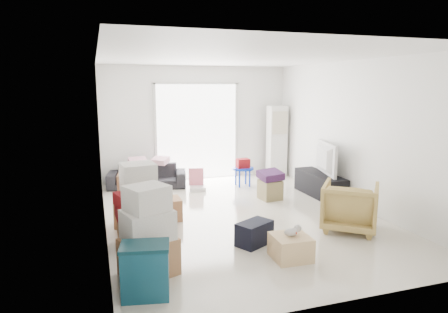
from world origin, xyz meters
name	(u,v)px	position (x,y,z in m)	size (l,w,h in m)	color
room_shell	(240,139)	(0.00, 0.00, 1.35)	(4.98, 6.48, 3.18)	beige
sliding_door	(197,128)	(0.00, 2.98, 1.24)	(2.10, 0.04, 2.33)	white
ac_tower	(277,141)	(1.95, 2.65, 0.88)	(0.45, 0.30, 1.75)	silver
tv_console	(320,185)	(2.00, 0.67, 0.24)	(0.42, 1.41, 0.47)	black
television	(321,170)	(2.00, 0.67, 0.54)	(1.11, 0.64, 0.15)	black
sofa	(147,172)	(-1.28, 2.50, 0.33)	(1.71, 0.50, 0.67)	#27262B
pillow_left	(137,155)	(-1.47, 2.53, 0.72)	(0.35, 0.27, 0.11)	#E3A6AF
pillow_right	(160,154)	(-0.98, 2.49, 0.73)	(0.34, 0.27, 0.12)	#E3A6AF
armchair	(350,204)	(1.39, -1.19, 0.42)	(0.81, 0.76, 0.83)	tan
storage_bins	(145,270)	(-1.90, -2.25, 0.30)	(0.57, 0.45, 0.59)	navy
box_stack_a	(148,235)	(-1.80, -1.74, 0.49)	(0.74, 0.68, 1.10)	#976A44
box_stack_b	(139,211)	(-1.80, -0.82, 0.52)	(0.70, 0.61, 1.19)	#976A44
box_stack_c	(136,200)	(-1.77, 0.06, 0.43)	(0.72, 0.66, 0.88)	#976A44
loose_box	(168,209)	(-1.23, 0.18, 0.18)	(0.44, 0.44, 0.36)	#976A44
duffel_bag	(254,233)	(-0.25, -1.28, 0.17)	(0.52, 0.31, 0.33)	black
ottoman	(270,190)	(0.92, 0.76, 0.19)	(0.39, 0.39, 0.39)	#958956
blanket	(270,177)	(0.92, 0.76, 0.46)	(0.43, 0.43, 0.14)	#442051
kids_table	(243,167)	(0.78, 1.94, 0.44)	(0.49, 0.49, 0.62)	#0A2DB6
toy_walker	(197,184)	(-0.28, 1.91, 0.13)	(0.41, 0.38, 0.47)	silver
wood_crate	(291,247)	(0.02, -1.87, 0.16)	(0.47, 0.47, 0.31)	tan
plush_bunny	(293,231)	(0.05, -1.86, 0.37)	(0.26, 0.15, 0.13)	#B2ADA8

